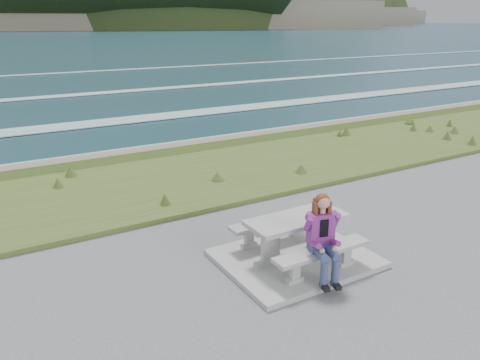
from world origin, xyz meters
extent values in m
cube|color=gray|center=(0.00, 0.00, 0.05)|extent=(2.60, 2.10, 0.10)
cube|color=gray|center=(-0.54, 0.00, 0.14)|extent=(0.62, 0.12, 0.08)
cube|color=gray|center=(-0.54, 0.00, 0.44)|extent=(0.34, 0.09, 0.51)
cube|color=gray|center=(-0.54, 0.00, 0.73)|extent=(0.62, 0.12, 0.08)
cube|color=gray|center=(0.54, 0.00, 0.14)|extent=(0.62, 0.12, 0.08)
cube|color=gray|center=(0.54, 0.00, 0.44)|extent=(0.34, 0.09, 0.51)
cube|color=gray|center=(0.54, 0.00, 0.73)|extent=(0.62, 0.12, 0.08)
cube|color=gray|center=(0.00, 0.00, 0.81)|extent=(1.80, 0.75, 0.08)
cube|color=gray|center=(-0.54, -0.70, 0.14)|extent=(0.30, 0.12, 0.08)
cube|color=gray|center=(-0.54, -0.70, 0.29)|extent=(0.17, 0.09, 0.22)
cube|color=gray|center=(-0.54, -0.70, 0.44)|extent=(0.30, 0.12, 0.08)
cube|color=gray|center=(0.54, -0.70, 0.14)|extent=(0.30, 0.12, 0.08)
cube|color=gray|center=(0.54, -0.70, 0.29)|extent=(0.17, 0.09, 0.22)
cube|color=gray|center=(0.54, -0.70, 0.44)|extent=(0.30, 0.12, 0.08)
cube|color=gray|center=(0.00, -0.70, 0.52)|extent=(1.80, 0.35, 0.07)
cube|color=gray|center=(-0.54, 0.70, 0.14)|extent=(0.30, 0.12, 0.08)
cube|color=gray|center=(-0.54, 0.70, 0.29)|extent=(0.17, 0.09, 0.22)
cube|color=gray|center=(-0.54, 0.70, 0.44)|extent=(0.30, 0.12, 0.08)
cube|color=gray|center=(0.54, 0.70, 0.14)|extent=(0.30, 0.12, 0.08)
cube|color=gray|center=(0.54, 0.70, 0.29)|extent=(0.17, 0.09, 0.22)
cube|color=gray|center=(0.54, 0.70, 0.44)|extent=(0.30, 0.12, 0.08)
cube|color=gray|center=(0.00, 0.70, 0.52)|extent=(1.80, 0.35, 0.07)
cube|color=#3B541F|center=(0.00, 5.00, 0.00)|extent=(160.00, 4.50, 0.22)
cube|color=#706354|center=(0.00, 7.90, 0.00)|extent=(160.00, 0.80, 2.20)
cube|color=silver|center=(0.00, 14.00, -1.74)|extent=(220.00, 3.00, 0.06)
cube|color=silver|center=(0.00, 22.00, -1.74)|extent=(220.00, 2.00, 0.06)
cube|color=silver|center=(0.00, 34.00, -1.74)|extent=(220.00, 1.40, 0.06)
cube|color=silver|center=(0.00, 52.00, -1.74)|extent=(220.00, 1.00, 0.06)
cube|color=#706354|center=(130.00, 330.00, 7.20)|extent=(296.14, 193.70, 18.00)
ellipsoid|color=black|center=(130.00, 330.00, 10.20)|extent=(311.77, 210.10, 212.95)
cube|color=#706354|center=(320.00, 420.00, 7.20)|extent=(224.66, 148.06, 18.00)
ellipsoid|color=black|center=(320.00, 420.00, 10.20)|extent=(236.23, 161.33, 162.85)
cube|color=#706354|center=(480.00, 520.00, 7.20)|extent=(197.87, 126.05, 18.00)
ellipsoid|color=black|center=(480.00, 520.00, 10.20)|extent=(207.79, 137.80, 119.00)
cube|color=navy|center=(-0.10, -0.91, 0.38)|extent=(0.54, 0.77, 0.57)
cube|color=#812985|center=(-0.04, -0.68, 0.93)|extent=(0.45, 0.33, 0.52)
sphere|color=tan|center=(-0.05, -0.70, 1.38)|extent=(0.22, 0.22, 0.22)
sphere|color=#591E14|center=(-0.04, -0.68, 1.39)|extent=(0.24, 0.24, 0.24)
camera|label=1|loc=(-4.63, -5.91, 4.09)|focal=35.00mm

